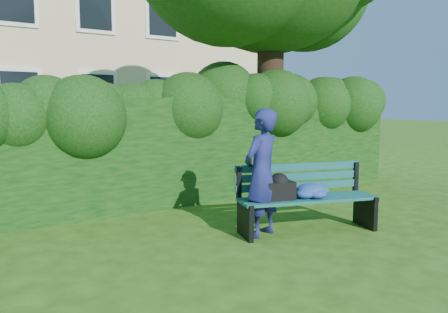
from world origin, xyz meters
TOP-DOWN VIEW (x-y plane):
  - ground at (0.00, 0.00)m, footprint 80.00×80.00m
  - hedge at (0.00, 2.20)m, footprint 10.00×1.00m
  - park_bench at (0.58, -0.41)m, footprint 1.93×1.09m
  - man_reading at (0.02, -0.24)m, footprint 0.69×0.56m

SIDE VIEW (x-z plane):
  - ground at x=0.00m, z-range 0.00..0.00m
  - park_bench at x=0.58m, z-range 0.05..0.94m
  - man_reading at x=0.02m, z-range 0.00..1.64m
  - hedge at x=0.00m, z-range 0.00..1.80m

